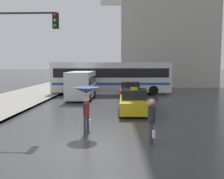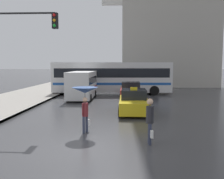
{
  "view_description": "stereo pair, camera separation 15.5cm",
  "coord_description": "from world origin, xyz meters",
  "px_view_note": "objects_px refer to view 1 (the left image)",
  "views": [
    {
      "loc": [
        1.43,
        -9.4,
        3.14
      ],
      "look_at": [
        0.62,
        8.4,
        1.4
      ],
      "focal_mm": 42.0,
      "sensor_mm": 36.0,
      "label": 1
    },
    {
      "loc": [
        1.59,
        -9.39,
        3.14
      ],
      "look_at": [
        0.62,
        8.4,
        1.4
      ],
      "focal_mm": 42.0,
      "sensor_mm": 36.0,
      "label": 2
    }
  ],
  "objects_px": {
    "taxi": "(134,102)",
    "monument_cross": "(125,20)",
    "sedan_red": "(130,91)",
    "pedestrian_man": "(152,118)",
    "city_bus": "(111,77)",
    "pedestrian_with_umbrella": "(86,95)",
    "ambulance_van": "(81,84)",
    "traffic_light": "(14,43)"
  },
  "relations": [
    {
      "from": "ambulance_van",
      "to": "city_bus",
      "type": "bearing_deg",
      "value": -120.42
    },
    {
      "from": "sedan_red",
      "to": "traffic_light",
      "type": "xyz_separation_m",
      "value": [
        -6.3,
        -9.63,
        3.5
      ]
    },
    {
      "from": "sedan_red",
      "to": "pedestrian_man",
      "type": "bearing_deg",
      "value": 92.31
    },
    {
      "from": "pedestrian_with_umbrella",
      "to": "pedestrian_man",
      "type": "distance_m",
      "value": 3.29
    },
    {
      "from": "city_bus",
      "to": "traffic_light",
      "type": "height_order",
      "value": "traffic_light"
    },
    {
      "from": "ambulance_van",
      "to": "sedan_red",
      "type": "bearing_deg",
      "value": -179.25
    },
    {
      "from": "city_bus",
      "to": "taxi",
      "type": "bearing_deg",
      "value": 7.3
    },
    {
      "from": "pedestrian_man",
      "to": "taxi",
      "type": "bearing_deg",
      "value": -178.42
    },
    {
      "from": "city_bus",
      "to": "pedestrian_with_umbrella",
      "type": "relative_size",
      "value": 5.88
    },
    {
      "from": "taxi",
      "to": "pedestrian_man",
      "type": "xyz_separation_m",
      "value": [
        0.44,
        -6.75,
        0.37
      ]
    },
    {
      "from": "taxi",
      "to": "pedestrian_man",
      "type": "height_order",
      "value": "pedestrian_man"
    },
    {
      "from": "taxi",
      "to": "traffic_light",
      "type": "xyz_separation_m",
      "value": [
        -6.39,
        -3.29,
        3.53
      ]
    },
    {
      "from": "taxi",
      "to": "ambulance_van",
      "type": "relative_size",
      "value": 0.85
    },
    {
      "from": "pedestrian_with_umbrella",
      "to": "monument_cross",
      "type": "relative_size",
      "value": 0.11
    },
    {
      "from": "pedestrian_man",
      "to": "sedan_red",
      "type": "bearing_deg",
      "value": -179.84
    },
    {
      "from": "city_bus",
      "to": "monument_cross",
      "type": "distance_m",
      "value": 19.85
    },
    {
      "from": "city_bus",
      "to": "pedestrian_man",
      "type": "relative_size",
      "value": 6.81
    },
    {
      "from": "taxi",
      "to": "monument_cross",
      "type": "relative_size",
      "value": 0.24
    },
    {
      "from": "pedestrian_man",
      "to": "monument_cross",
      "type": "xyz_separation_m",
      "value": [
        -0.94,
        34.92,
        9.55
      ]
    },
    {
      "from": "traffic_light",
      "to": "city_bus",
      "type": "bearing_deg",
      "value": 72.21
    },
    {
      "from": "monument_cross",
      "to": "sedan_red",
      "type": "bearing_deg",
      "value": -88.91
    },
    {
      "from": "taxi",
      "to": "city_bus",
      "type": "height_order",
      "value": "city_bus"
    },
    {
      "from": "sedan_red",
      "to": "traffic_light",
      "type": "height_order",
      "value": "traffic_light"
    },
    {
      "from": "pedestrian_with_umbrella",
      "to": "taxi",
      "type": "bearing_deg",
      "value": 5.45
    },
    {
      "from": "pedestrian_with_umbrella",
      "to": "pedestrian_man",
      "type": "height_order",
      "value": "pedestrian_with_umbrella"
    },
    {
      "from": "ambulance_van",
      "to": "pedestrian_man",
      "type": "bearing_deg",
      "value": 110.96
    },
    {
      "from": "monument_cross",
      "to": "city_bus",
      "type": "bearing_deg",
      "value": -94.77
    },
    {
      "from": "ambulance_van",
      "to": "pedestrian_man",
      "type": "height_order",
      "value": "ambulance_van"
    },
    {
      "from": "ambulance_van",
      "to": "traffic_light",
      "type": "relative_size",
      "value": 0.86
    },
    {
      "from": "monument_cross",
      "to": "ambulance_van",
      "type": "bearing_deg",
      "value": -100.21
    },
    {
      "from": "taxi",
      "to": "pedestrian_man",
      "type": "distance_m",
      "value": 6.77
    },
    {
      "from": "sedan_red",
      "to": "monument_cross",
      "type": "xyz_separation_m",
      "value": [
        -0.42,
        21.83,
        9.89
      ]
    },
    {
      "from": "ambulance_van",
      "to": "monument_cross",
      "type": "bearing_deg",
      "value": -99.72
    },
    {
      "from": "traffic_light",
      "to": "monument_cross",
      "type": "xyz_separation_m",
      "value": [
        5.88,
        31.46,
        6.38
      ]
    },
    {
      "from": "sedan_red",
      "to": "traffic_light",
      "type": "relative_size",
      "value": 0.7
    },
    {
      "from": "traffic_light",
      "to": "ambulance_van",
      "type": "bearing_deg",
      "value": 78.55
    },
    {
      "from": "pedestrian_with_umbrella",
      "to": "pedestrian_man",
      "type": "bearing_deg",
      "value": -89.56
    },
    {
      "from": "traffic_light",
      "to": "monument_cross",
      "type": "height_order",
      "value": "monument_cross"
    },
    {
      "from": "sedan_red",
      "to": "pedestrian_man",
      "type": "relative_size",
      "value": 2.35
    },
    {
      "from": "sedan_red",
      "to": "city_bus",
      "type": "relative_size",
      "value": 0.35
    },
    {
      "from": "taxi",
      "to": "traffic_light",
      "type": "height_order",
      "value": "traffic_light"
    },
    {
      "from": "pedestrian_with_umbrella",
      "to": "traffic_light",
      "type": "relative_size",
      "value": 0.35
    }
  ]
}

